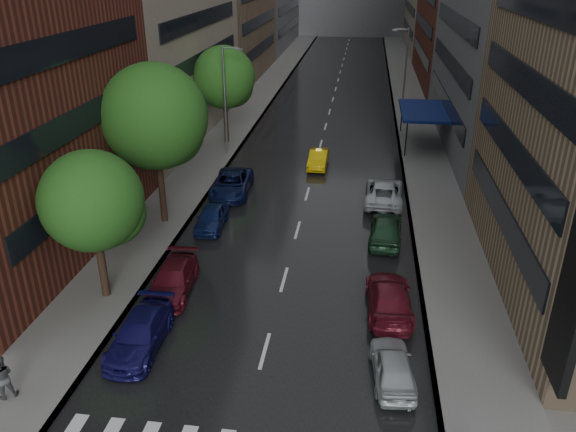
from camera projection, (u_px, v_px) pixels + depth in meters
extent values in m
plane|color=gray|center=(246.00, 419.00, 20.76)|extent=(220.00, 220.00, 0.00)
cube|color=black|center=(332.00, 103.00, 65.75)|extent=(14.00, 140.00, 0.01)
cube|color=gray|center=(256.00, 100.00, 66.81)|extent=(4.00, 140.00, 0.15)
cube|color=gray|center=(410.00, 105.00, 64.62)|extent=(4.00, 140.00, 0.15)
cube|color=slate|center=(507.00, 5.00, 46.30)|extent=(8.00, 28.00, 24.00)
cylinder|color=#382619|center=(101.00, 260.00, 27.35)|extent=(0.40, 0.40, 4.21)
sphere|color=#1E5116|center=(92.00, 201.00, 26.02)|extent=(4.81, 4.81, 4.81)
cylinder|color=#382619|center=(161.00, 182.00, 35.00)|extent=(0.40, 0.40, 5.57)
sphere|color=#1E5116|center=(154.00, 117.00, 33.25)|extent=(6.36, 6.36, 6.36)
cylinder|color=#382619|center=(226.00, 117.00, 50.67)|extent=(0.40, 0.40, 4.79)
sphere|color=#1E5116|center=(224.00, 77.00, 49.16)|extent=(5.48, 5.48, 5.48)
imported|color=gold|center=(318.00, 159.00, 45.54)|extent=(1.54, 4.19, 1.37)
imported|color=#13104D|center=(140.00, 334.00, 24.31)|extent=(2.05, 4.92, 1.42)
imported|color=#58111E|center=(173.00, 280.00, 28.39)|extent=(2.30, 4.96, 1.40)
imported|color=#101D4E|center=(212.00, 217.00, 35.23)|extent=(1.79, 4.16, 1.40)
imported|color=#0D153C|center=(232.00, 184.00, 40.25)|extent=(2.88, 5.72, 1.55)
imported|color=#A9B0B3|center=(393.00, 366.00, 22.43)|extent=(1.97, 4.10, 1.35)
imported|color=maroon|center=(389.00, 298.00, 26.80)|extent=(2.30, 5.24, 1.50)
imported|color=#1C3F26|center=(386.00, 229.00, 33.48)|extent=(2.17, 4.81, 1.60)
imported|color=silver|center=(384.00, 192.00, 38.91)|extent=(2.76, 5.62, 1.54)
imported|color=#504F54|center=(2.00, 377.00, 21.23)|extent=(1.14, 1.09, 1.84)
cylinder|color=gray|center=(225.00, 101.00, 46.75)|extent=(0.18, 0.18, 9.00)
cube|color=gray|center=(240.00, 50.00, 44.82)|extent=(0.50, 0.22, 0.16)
cylinder|color=gray|center=(405.00, 73.00, 58.35)|extent=(0.18, 0.18, 9.00)
cube|color=gray|center=(395.00, 30.00, 56.77)|extent=(0.50, 0.22, 0.16)
cube|color=navy|center=(423.00, 111.00, 49.84)|extent=(4.00, 8.00, 0.25)
cylinder|color=black|center=(406.00, 139.00, 47.24)|extent=(0.12, 0.12, 3.00)
cylinder|color=black|center=(402.00, 116.00, 54.08)|extent=(0.12, 0.12, 3.00)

